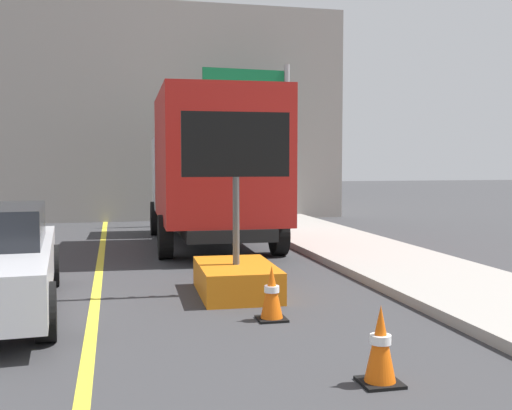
{
  "coord_description": "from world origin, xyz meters",
  "views": [
    {
      "loc": [
        0.28,
        1.19,
        1.97
      ],
      "look_at": [
        1.36,
        5.87,
        1.64
      ],
      "focal_mm": 43.38,
      "sensor_mm": 36.0,
      "label": 1
    }
  ],
  "objects": [
    {
      "name": "highway_guide_sign",
      "position": [
        4.84,
        19.96,
        3.42
      ],
      "size": [
        2.78,
        0.34,
        5.0
      ],
      "color": "gray",
      "rests_on": "ground"
    },
    {
      "name": "traffic_cone_mid_lane",
      "position": [
        2.56,
        6.16,
        0.35
      ],
      "size": [
        0.36,
        0.36,
        0.71
      ],
      "color": "black",
      "rests_on": "ground"
    },
    {
      "name": "arrow_board_trailer",
      "position": [
        2.04,
        10.11,
        0.48
      ],
      "size": [
        1.6,
        1.83,
        2.7
      ],
      "color": "orange",
      "rests_on": "ground"
    },
    {
      "name": "box_truck",
      "position": [
        2.51,
        15.44,
        1.86
      ],
      "size": [
        2.77,
        6.59,
        3.46
      ],
      "color": "black",
      "rests_on": "ground"
    },
    {
      "name": "far_building_block",
      "position": [
        0.13,
        26.67,
        3.62
      ],
      "size": [
        16.11,
        9.62,
        7.24
      ],
      "primitive_type": "cube",
      "color": "gray",
      "rests_on": "ground"
    },
    {
      "name": "traffic_cone_far_lane",
      "position": [
        2.18,
        8.53,
        0.34
      ],
      "size": [
        0.36,
        0.36,
        0.69
      ],
      "color": "black",
      "rests_on": "ground"
    }
  ]
}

